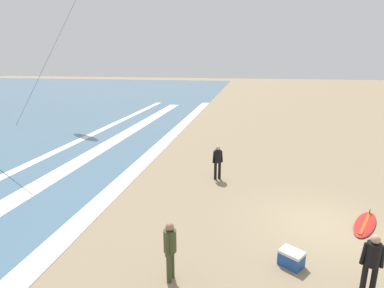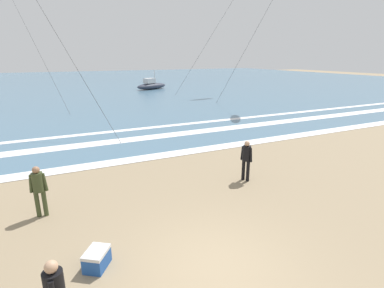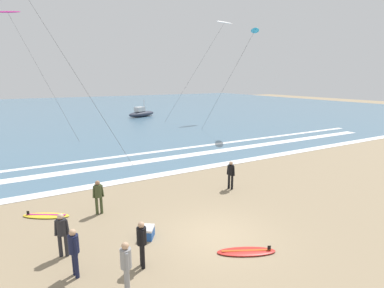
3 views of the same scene
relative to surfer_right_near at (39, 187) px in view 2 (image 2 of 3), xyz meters
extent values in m
plane|color=#937F60|center=(3.55, -4.29, -0.96)|extent=(160.00, 160.00, 0.00)
cube|color=slate|center=(3.55, 48.39, -0.95)|extent=(140.00, 90.00, 0.01)
cube|color=white|center=(4.62, 3.79, -0.94)|extent=(56.09, 0.88, 0.01)
cube|color=white|center=(2.23, 7.27, -0.94)|extent=(56.07, 1.05, 0.01)
cube|color=white|center=(4.93, 9.65, -0.94)|extent=(53.69, 0.59, 0.01)
cylinder|color=black|center=(0.33, -4.72, 0.15)|extent=(0.32, 0.32, 0.58)
cylinder|color=black|center=(0.36, -4.53, 0.13)|extent=(0.11, 0.15, 0.56)
sphere|color=tan|center=(0.33, -4.72, 0.54)|extent=(0.21, 0.21, 0.21)
cylinder|color=#384223|center=(0.10, -0.01, -0.55)|extent=(0.13, 0.13, 0.82)
cylinder|color=#384223|center=(-0.10, 0.01, -0.55)|extent=(0.13, 0.13, 0.82)
cylinder|color=#384223|center=(0.00, 0.00, 0.15)|extent=(0.32, 0.32, 0.58)
cylinder|color=#384223|center=(0.19, -0.02, 0.13)|extent=(0.14, 0.11, 0.56)
cylinder|color=#384223|center=(-0.19, 0.02, 0.13)|extent=(0.14, 0.11, 0.56)
sphere|color=#9E7051|center=(0.00, 0.00, 0.54)|extent=(0.21, 0.21, 0.21)
cylinder|color=black|center=(7.16, -0.51, -0.55)|extent=(0.13, 0.13, 0.82)
cylinder|color=black|center=(7.08, -0.33, -0.55)|extent=(0.13, 0.13, 0.82)
cylinder|color=black|center=(7.12, -0.42, 0.15)|extent=(0.32, 0.32, 0.58)
cylinder|color=black|center=(7.20, -0.59, 0.13)|extent=(0.14, 0.16, 0.56)
cylinder|color=black|center=(7.04, -0.25, 0.13)|extent=(0.14, 0.16, 0.56)
sphere|color=tan|center=(7.12, -0.42, 0.54)|extent=(0.21, 0.21, 0.21)
cylinder|color=#333333|center=(17.87, 14.98, 4.53)|extent=(3.29, 5.27, 10.99)
cylinder|color=#333333|center=(-0.48, 23.92, 5.95)|extent=(4.87, 13.55, 13.82)
cylinder|color=#333333|center=(0.79, 12.26, 6.47)|extent=(6.20, 10.96, 14.88)
cylinder|color=#333333|center=(19.13, 24.31, 5.97)|extent=(9.15, 1.25, 13.87)
ellipsoid|color=#2D3342|center=(14.20, 32.94, -0.51)|extent=(5.45, 3.63, 0.90)
cube|color=silver|center=(13.83, 32.78, 0.29)|extent=(1.81, 1.61, 0.70)
cylinder|color=#B2B2B2|center=(14.75, 33.18, 0.84)|extent=(0.08, 0.08, 1.80)
cube|color=#1E4C9E|center=(1.15, -3.08, -0.78)|extent=(0.70, 0.74, 0.36)
cube|color=silver|center=(1.15, -3.08, -0.56)|extent=(0.72, 0.76, 0.08)
camera|label=1|loc=(-6.62, -1.79, 4.49)|focal=29.47mm
camera|label=2|loc=(0.65, -9.18, 3.70)|focal=27.71mm
camera|label=3|loc=(-2.58, -13.10, 5.10)|focal=27.89mm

